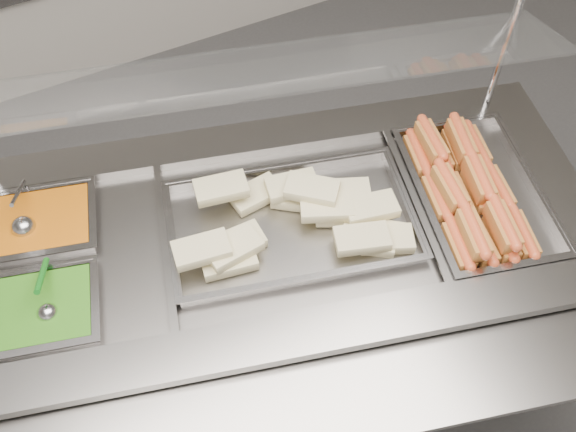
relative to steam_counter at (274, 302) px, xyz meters
name	(u,v)px	position (x,y,z in m)	size (l,w,h in m)	color
steam_counter	(274,302)	(0.00, 0.00, 0.00)	(2.17, 1.39, 0.96)	gray
tray_rail	(311,401)	(-0.15, -0.53, 0.43)	(1.92, 0.88, 0.06)	gray
sneeze_guard	(252,74)	(0.06, 0.22, 0.87)	(1.78, 0.77, 0.47)	#BBBBC0
pan_hotdogs	(475,198)	(0.64, -0.18, 0.44)	(0.51, 0.66, 0.11)	gray
pan_wraps	(291,226)	(0.06, -0.02, 0.45)	(0.81, 0.61, 0.07)	gray
pan_beans	(43,229)	(-0.62, 0.33, 0.44)	(0.38, 0.33, 0.11)	gray
pan_peas	(41,316)	(-0.70, 0.04, 0.44)	(0.38, 0.33, 0.11)	gray
hotdogs_in_buns	(467,190)	(0.60, -0.17, 0.49)	(0.39, 0.59, 0.13)	#A16221
tortilla_wraps	(304,219)	(0.09, -0.04, 0.50)	(0.70, 0.49, 0.10)	beige
ladle	(24,225)	(-0.67, 0.33, 0.49)	(0.09, 0.21, 0.15)	#AFB0B4
serving_spoon	(47,306)	(-0.67, 0.02, 0.49)	(0.08, 0.19, 0.14)	#AFB0B4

